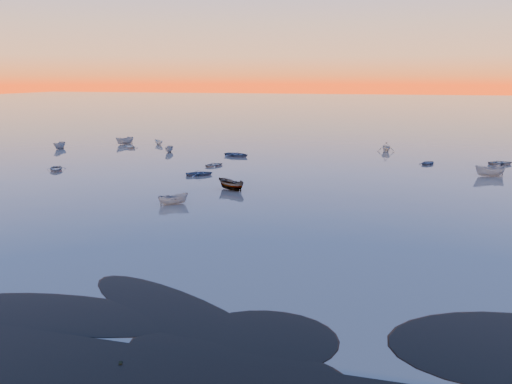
% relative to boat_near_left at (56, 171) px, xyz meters
% --- Properties ---
extents(ground, '(600.00, 600.00, 0.00)m').
position_rel_boat_near_left_xyz_m(ground, '(35.43, 59.38, 0.00)').
color(ground, '#625951').
rests_on(ground, ground).
extents(mud_lobes, '(140.00, 6.00, 0.07)m').
position_rel_boat_near_left_xyz_m(mud_lobes, '(35.43, -41.62, 0.01)').
color(mud_lobes, black).
rests_on(mud_lobes, ground).
extents(moored_fleet, '(124.00, 58.00, 1.20)m').
position_rel_boat_near_left_xyz_m(moored_fleet, '(35.43, 12.38, 0.00)').
color(moored_fleet, beige).
rests_on(moored_fleet, ground).
extents(boat_near_left, '(4.19, 3.43, 0.98)m').
position_rel_boat_near_left_xyz_m(boat_near_left, '(0.00, 0.00, 0.00)').
color(boat_near_left, slate).
rests_on(boat_near_left, ground).
extents(boat_near_center, '(3.19, 3.72, 1.21)m').
position_rel_boat_near_left_xyz_m(boat_near_center, '(26.19, -14.70, 0.00)').
color(boat_near_center, slate).
rests_on(boat_near_center, ground).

